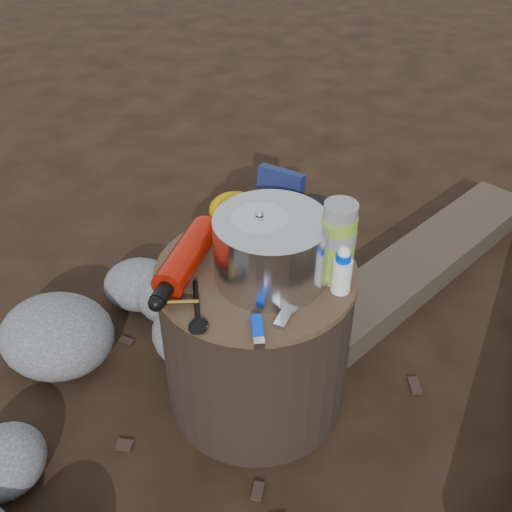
% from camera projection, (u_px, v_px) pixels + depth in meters
% --- Properties ---
extents(ground, '(60.00, 60.00, 0.00)m').
position_uv_depth(ground, '(256.00, 393.00, 1.66)').
color(ground, black).
rests_on(ground, ground).
extents(stump, '(0.48, 0.48, 0.44)m').
position_uv_depth(stump, '(256.00, 337.00, 1.53)').
color(stump, black).
rests_on(stump, ground).
extents(rock_ring, '(0.48, 1.04, 0.21)m').
position_uv_depth(rock_ring, '(102.00, 389.00, 1.54)').
color(rock_ring, '#5A5B5F').
rests_on(rock_ring, ground).
extents(log_small, '(0.74, 1.06, 0.09)m').
position_uv_depth(log_small, '(426.00, 259.00, 2.07)').
color(log_small, '#3A3025').
rests_on(log_small, ground).
extents(foil_windscreen, '(0.26, 0.26, 0.16)m').
position_uv_depth(foil_windscreen, '(271.00, 249.00, 1.33)').
color(foil_windscreen, '#BBBBC1').
rests_on(foil_windscreen, stump).
extents(camping_pot, '(0.17, 0.17, 0.17)m').
position_uv_depth(camping_pot, '(259.00, 245.00, 1.33)').
color(camping_pot, silver).
rests_on(camping_pot, stump).
extents(fuel_bottle, '(0.08, 0.30, 0.07)m').
position_uv_depth(fuel_bottle, '(186.00, 257.00, 1.37)').
color(fuel_bottle, '#A41506').
rests_on(fuel_bottle, stump).
extents(thermos, '(0.08, 0.08, 0.20)m').
position_uv_depth(thermos, '(338.00, 243.00, 1.32)').
color(thermos, '#80A830').
rests_on(thermos, stump).
extents(travel_mug, '(0.09, 0.09, 0.13)m').
position_uv_depth(travel_mug, '(310.00, 227.00, 1.42)').
color(travel_mug, black).
rests_on(travel_mug, stump).
extents(stuff_sack, '(0.14, 0.12, 0.10)m').
position_uv_depth(stuff_sack, '(237.00, 212.00, 1.50)').
color(stuff_sack, '#C59000').
rests_on(stuff_sack, stump).
extents(food_pouch, '(0.12, 0.06, 0.15)m').
position_uv_depth(food_pouch, '(279.00, 198.00, 1.50)').
color(food_pouch, '#131D4F').
rests_on(food_pouch, stump).
extents(lighter, '(0.05, 0.09, 0.02)m').
position_uv_depth(lighter, '(257.00, 328.00, 1.23)').
color(lighter, '#0036F6').
rests_on(lighter, stump).
extents(multitool, '(0.04, 0.09, 0.01)m').
position_uv_depth(multitool, '(286.00, 314.00, 1.27)').
color(multitool, silver).
rests_on(multitool, stump).
extents(pot_grabber, '(0.10, 0.15, 0.01)m').
position_uv_depth(pot_grabber, '(308.00, 292.00, 1.32)').
color(pot_grabber, silver).
rests_on(pot_grabber, stump).
extents(spork, '(0.09, 0.16, 0.01)m').
position_uv_depth(spork, '(196.00, 302.00, 1.30)').
color(spork, black).
rests_on(spork, stump).
extents(squeeze_bottle, '(0.04, 0.04, 0.10)m').
position_uv_depth(squeeze_bottle, '(342.00, 272.00, 1.31)').
color(squeeze_bottle, white).
rests_on(squeeze_bottle, stump).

